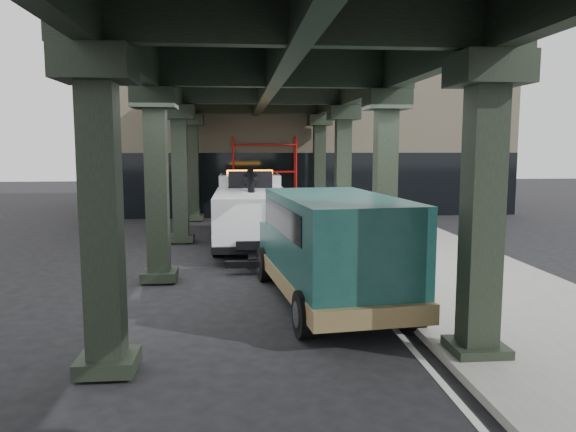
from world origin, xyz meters
TOP-DOWN VIEW (x-y plane):
  - ground at (0.00, 0.00)m, footprint 90.00×90.00m
  - sidewalk at (4.50, 2.00)m, footprint 5.00×40.00m
  - lane_stripe at (1.70, 2.00)m, footprint 0.12×38.00m
  - viaduct at (-0.40, 2.00)m, footprint 7.40×32.00m
  - building at (2.00, 20.00)m, footprint 22.00×10.00m
  - scaffolding at (0.00, 14.64)m, footprint 3.08×0.88m
  - tow_truck at (-0.86, 7.52)m, footprint 2.62×8.42m
  - towed_van at (0.72, -0.58)m, footprint 3.05×6.38m

SIDE VIEW (x-z plane):
  - ground at x=0.00m, z-range 0.00..0.00m
  - lane_stripe at x=1.70m, z-range 0.00..0.01m
  - sidewalk at x=4.50m, z-range 0.00..0.15m
  - tow_truck at x=-0.86m, z-range -0.03..2.71m
  - towed_van at x=0.72m, z-range 0.09..2.59m
  - scaffolding at x=0.00m, z-range 0.11..4.11m
  - building at x=2.00m, z-range 0.00..8.00m
  - viaduct at x=-0.40m, z-range 2.26..8.66m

